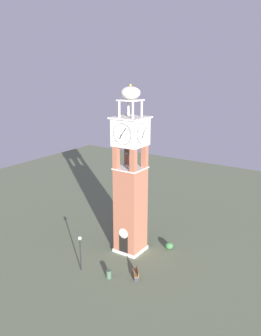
{
  "coord_description": "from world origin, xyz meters",
  "views": [
    {
      "loc": [
        19.49,
        -28.96,
        19.41
      ],
      "look_at": [
        0.0,
        0.0,
        9.47
      ],
      "focal_mm": 37.39,
      "sensor_mm": 36.0,
      "label": 1
    }
  ],
  "objects": [
    {
      "name": "lamp_post",
      "position": [
        -1.86,
        -6.11,
        2.56
      ],
      "size": [
        0.36,
        0.36,
        3.67
      ],
      "color": "black",
      "rests_on": "ground"
    },
    {
      "name": "shrub_near_entry",
      "position": [
        3.46,
        2.6,
        0.4
      ],
      "size": [
        0.9,
        0.9,
        0.8
      ],
      "primitive_type": "ellipsoid",
      "color": "#336638",
      "rests_on": "ground"
    },
    {
      "name": "clock_tower",
      "position": [
        0.0,
        -0.0,
        7.64
      ],
      "size": [
        3.28,
        3.28,
        17.99
      ],
      "color": "#93543D",
      "rests_on": "ground"
    },
    {
      "name": "trash_bin",
      "position": [
        1.29,
        -5.66,
        0.4
      ],
      "size": [
        0.52,
        0.52,
        0.8
      ],
      "primitive_type": "cylinder",
      "color": "#38513D",
      "rests_on": "ground"
    },
    {
      "name": "park_bench",
      "position": [
        3.42,
        -4.08,
        0.48
      ],
      "size": [
        1.37,
        1.51,
        0.95
      ],
      "color": "brown",
      "rests_on": "ground"
    },
    {
      "name": "ground",
      "position": [
        0.0,
        0.0,
        0.0
      ],
      "size": [
        80.0,
        80.0,
        0.0
      ],
      "primitive_type": "plane",
      "color": "#5B664C"
    }
  ]
}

